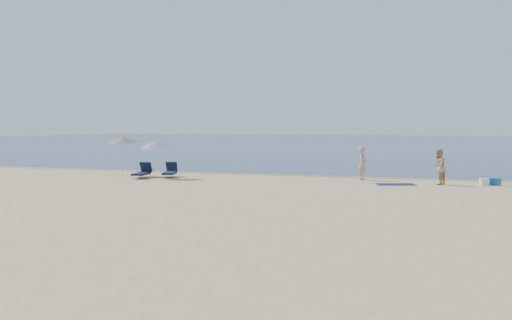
{
  "coord_description": "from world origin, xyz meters",
  "views": [
    {
      "loc": [
        8.26,
        -15.06,
        2.75
      ],
      "look_at": [
        -3.63,
        16.0,
        1.0
      ],
      "focal_mm": 45.0,
      "sensor_mm": 36.0,
      "label": 1
    }
  ],
  "objects_px": {
    "person_left": "(362,163)",
    "blue_cooler": "(495,182)",
    "person_right": "(438,167)",
    "umbrella_near": "(156,144)"
  },
  "relations": [
    {
      "from": "person_right",
      "to": "umbrella_near",
      "type": "bearing_deg",
      "value": -66.25
    },
    {
      "from": "person_left",
      "to": "blue_cooler",
      "type": "relative_size",
      "value": 3.62
    },
    {
      "from": "umbrella_near",
      "to": "person_left",
      "type": "bearing_deg",
      "value": 15.53
    },
    {
      "from": "person_left",
      "to": "blue_cooler",
      "type": "bearing_deg",
      "value": -98.25
    },
    {
      "from": "blue_cooler",
      "to": "umbrella_near",
      "type": "xyz_separation_m",
      "value": [
        -16.97,
        -1.79,
        1.65
      ]
    },
    {
      "from": "person_right",
      "to": "blue_cooler",
      "type": "relative_size",
      "value": 3.57
    },
    {
      "from": "person_left",
      "to": "blue_cooler",
      "type": "xyz_separation_m",
      "value": [
        6.41,
        -0.84,
        -0.69
      ]
    },
    {
      "from": "person_left",
      "to": "umbrella_near",
      "type": "bearing_deg",
      "value": 103.16
    },
    {
      "from": "person_left",
      "to": "umbrella_near",
      "type": "xyz_separation_m",
      "value": [
        -10.56,
        -2.63,
        0.96
      ]
    },
    {
      "from": "person_left",
      "to": "person_right",
      "type": "relative_size",
      "value": 1.02
    }
  ]
}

